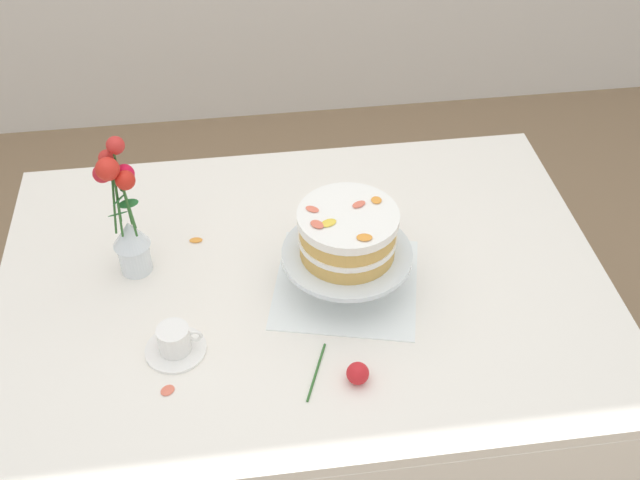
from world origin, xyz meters
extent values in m
plane|color=#8C7051|center=(0.00, 0.00, 0.00)|extent=(12.00, 12.00, 0.00)
cube|color=white|center=(0.00, 0.00, 0.72)|extent=(1.40, 1.00, 0.03)
cylinder|color=brown|center=(-0.60, 0.40, 0.35)|extent=(0.06, 0.06, 0.71)
cylinder|color=brown|center=(0.60, 0.40, 0.35)|extent=(0.06, 0.06, 0.71)
cube|color=white|center=(0.09, -0.03, 0.74)|extent=(0.39, 0.39, 0.00)
cylinder|color=silver|center=(0.09, -0.03, 0.75)|extent=(0.11, 0.11, 0.01)
cylinder|color=silver|center=(0.09, -0.03, 0.79)|extent=(0.03, 0.03, 0.07)
cylinder|color=silver|center=(0.09, -0.03, 0.83)|extent=(0.29, 0.29, 0.01)
cylinder|color=tan|center=(0.09, -0.03, 0.86)|extent=(0.21, 0.21, 0.04)
cylinder|color=white|center=(0.09, -0.03, 0.88)|extent=(0.22, 0.22, 0.01)
cylinder|color=tan|center=(0.09, -0.03, 0.91)|extent=(0.21, 0.21, 0.04)
cylinder|color=white|center=(0.09, -0.03, 0.94)|extent=(0.22, 0.22, 0.02)
ellipsoid|color=#E56B51|center=(0.02, -0.01, 0.95)|extent=(0.04, 0.03, 0.00)
ellipsoid|color=yellow|center=(0.05, -0.06, 0.95)|extent=(0.04, 0.04, 0.00)
ellipsoid|color=#E56B51|center=(0.02, -0.06, 0.95)|extent=(0.04, 0.04, 0.01)
ellipsoid|color=orange|center=(0.11, -0.12, 0.95)|extent=(0.04, 0.03, 0.01)
ellipsoid|color=orange|center=(0.16, 0.00, 0.95)|extent=(0.03, 0.03, 0.01)
ellipsoid|color=#E56B51|center=(0.12, -0.01, 0.95)|extent=(0.04, 0.03, 0.01)
cylinder|color=silver|center=(-0.38, 0.08, 0.78)|extent=(0.07, 0.07, 0.08)
cone|color=silver|center=(-0.38, 0.08, 0.85)|extent=(0.08, 0.08, 0.06)
cylinder|color=#2D6028|center=(-0.37, 0.08, 0.94)|extent=(0.02, 0.01, 0.15)
sphere|color=red|center=(-0.37, 0.08, 1.01)|extent=(0.04, 0.04, 0.04)
ellipsoid|color=#236B2D|center=(-0.37, 0.08, 0.94)|extent=(0.05, 0.03, 0.02)
cylinder|color=#2D6028|center=(-0.38, 0.09, 0.97)|extent=(0.01, 0.02, 0.21)
sphere|color=red|center=(-0.37, 0.10, 1.08)|extent=(0.04, 0.04, 0.04)
ellipsoid|color=#236B2D|center=(-0.37, 0.09, 0.98)|extent=(0.03, 0.05, 0.02)
cylinder|color=#2D6028|center=(-0.39, 0.10, 0.95)|extent=(0.02, 0.03, 0.18)
sphere|color=red|center=(-0.40, 0.11, 1.04)|extent=(0.04, 0.04, 0.04)
cylinder|color=#2D6028|center=(-0.40, 0.07, 0.94)|extent=(0.02, 0.01, 0.17)
sphere|color=red|center=(-0.41, 0.07, 1.03)|extent=(0.04, 0.04, 0.04)
ellipsoid|color=#236B2D|center=(-0.40, 0.08, 0.91)|extent=(0.05, 0.03, 0.02)
cylinder|color=#2D6028|center=(-0.39, 0.07, 0.95)|extent=(0.01, 0.02, 0.18)
sphere|color=red|center=(-0.39, 0.06, 1.05)|extent=(0.05, 0.05, 0.05)
ellipsoid|color=#236B2D|center=(-0.38, 0.06, 0.96)|extent=(0.04, 0.05, 0.02)
cylinder|color=#2D6028|center=(-0.37, 0.06, 0.94)|extent=(0.02, 0.02, 0.16)
sphere|color=red|center=(-0.36, 0.06, 1.02)|extent=(0.04, 0.04, 0.04)
cylinder|color=white|center=(-0.29, -0.18, 0.74)|extent=(0.13, 0.13, 0.01)
cylinder|color=white|center=(-0.29, -0.18, 0.78)|extent=(0.07, 0.07, 0.06)
torus|color=white|center=(-0.25, -0.18, 0.78)|extent=(0.03, 0.01, 0.03)
cylinder|color=#2D6028|center=(-0.01, -0.28, 0.74)|extent=(0.06, 0.14, 0.01)
sphere|color=red|center=(0.07, -0.31, 0.76)|extent=(0.05, 0.05, 0.05)
ellipsoid|color=#E56B51|center=(-0.31, -0.28, 0.74)|extent=(0.04, 0.04, 0.00)
ellipsoid|color=orange|center=(-0.24, 0.16, 0.74)|extent=(0.03, 0.02, 0.01)
camera|label=1|loc=(-0.13, -1.26, 1.99)|focal=43.30mm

